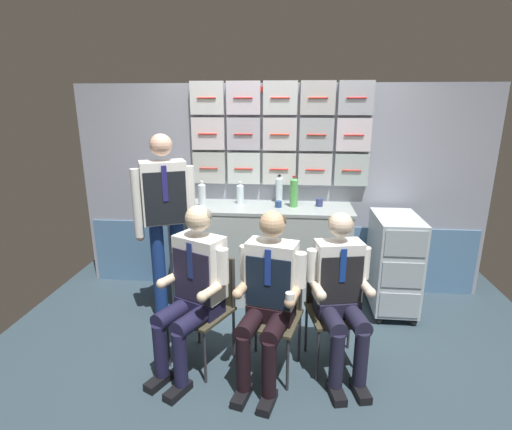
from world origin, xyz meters
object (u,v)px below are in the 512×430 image
object	(u,v)px
service_trolley	(394,261)
folding_chair_right	(333,298)
folding_chair_left	(208,297)
folding_chair_center	(275,303)
paper_cup_tan	(319,202)
water_bottle_short	(240,193)
crew_member_standing	(165,212)
crew_member_right	(341,290)
crew_member_center	(269,291)
crew_member_left	(193,283)

from	to	relation	value
service_trolley	folding_chair_right	size ratio (longest dim) A/B	1.13
service_trolley	folding_chair_left	size ratio (longest dim) A/B	1.13
folding_chair_center	folding_chair_right	bearing A→B (deg)	14.71
folding_chair_left	paper_cup_tan	world-z (taller)	paper_cup_tan
folding_chair_center	water_bottle_short	xyz separation A→B (m)	(-0.41, 1.17, 0.57)
folding_chair_center	crew_member_standing	size ratio (longest dim) A/B	0.49
folding_chair_right	crew_member_right	distance (m)	0.22
crew_member_center	paper_cup_tan	xyz separation A→B (m)	(0.42, 1.29, 0.33)
crew_member_left	crew_member_right	distance (m)	1.07
folding_chair_left	folding_chair_center	distance (m)	0.52
crew_member_center	crew_member_left	bearing A→B (deg)	174.43
crew_member_left	folding_chair_center	world-z (taller)	crew_member_left
crew_member_left	crew_member_standing	size ratio (longest dim) A/B	0.74
crew_member_right	crew_member_standing	size ratio (longest dim) A/B	0.71
water_bottle_short	crew_member_right	bearing A→B (deg)	-53.71
crew_member_standing	water_bottle_short	size ratio (longest dim) A/B	7.65
paper_cup_tan	crew_member_right	bearing A→B (deg)	-85.30
service_trolley	folding_chair_center	distance (m)	1.43
folding_chair_left	water_bottle_short	distance (m)	1.27
paper_cup_tan	crew_member_standing	bearing A→B (deg)	-158.43
folding_chair_center	crew_member_standing	world-z (taller)	crew_member_standing
folding_chair_center	paper_cup_tan	world-z (taller)	paper_cup_tan
crew_member_left	crew_member_standing	bearing A→B (deg)	120.69
folding_chair_center	crew_member_right	size ratio (longest dim) A/B	0.69
crew_member_left	folding_chair_right	distance (m)	1.07
crew_member_standing	paper_cup_tan	size ratio (longest dim) A/B	22.49
water_bottle_short	crew_member_left	bearing A→B (deg)	-98.10
service_trolley	crew_member_standing	world-z (taller)	crew_member_standing
service_trolley	crew_member_standing	bearing A→B (deg)	-171.00
folding_chair_right	crew_member_standing	distance (m)	1.61
paper_cup_tan	crew_member_center	bearing A→B (deg)	-107.93
crew_member_standing	paper_cup_tan	xyz separation A→B (m)	(1.38, 0.55, -0.01)
folding_chair_left	water_bottle_short	bearing A→B (deg)	84.46
service_trolley	crew_member_right	xyz separation A→B (m)	(-0.62, -0.96, 0.16)
water_bottle_short	paper_cup_tan	bearing A→B (deg)	-2.18
service_trolley	water_bottle_short	world-z (taller)	water_bottle_short
folding_chair_right	water_bottle_short	bearing A→B (deg)	129.16
folding_chair_center	crew_member_right	bearing A→B (deg)	-5.13
folding_chair_center	folding_chair_right	world-z (taller)	same
crew_member_standing	water_bottle_short	xyz separation A→B (m)	(0.59, 0.58, 0.05)
crew_member_left	crew_member_center	xyz separation A→B (m)	(0.55, -0.05, -0.01)
crew_member_center	paper_cup_tan	distance (m)	1.40
crew_member_left	crew_member_right	world-z (taller)	crew_member_left
crew_member_center	crew_member_right	distance (m)	0.53
service_trolley	crew_member_left	bearing A→B (deg)	-148.69
folding_chair_center	service_trolley	bearing A→B (deg)	40.15
folding_chair_right	water_bottle_short	xyz separation A→B (m)	(-0.85, 1.05, 0.57)
folding_chair_left	folding_chair_center	size ratio (longest dim) A/B	1.00
service_trolley	water_bottle_short	xyz separation A→B (m)	(-1.50, 0.24, 0.58)
folding_chair_center	crew_member_right	world-z (taller)	crew_member_right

